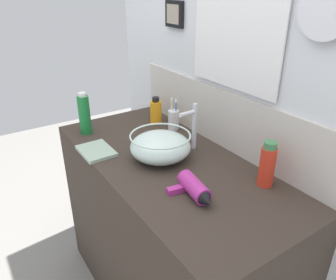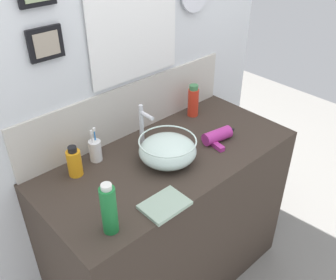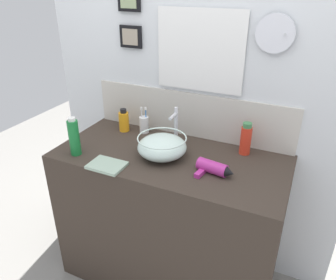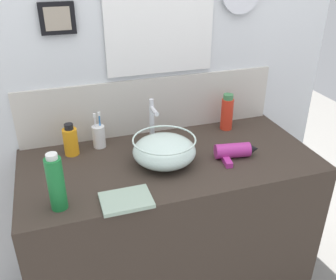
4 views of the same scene
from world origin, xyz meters
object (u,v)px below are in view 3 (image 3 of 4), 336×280
object	(u,v)px
glass_bowl_sink	(162,147)
hand_towel	(107,165)
soap_dispenser	(74,137)
shampoo_bottle	(124,121)
spray_bottle	(246,139)
hair_drier	(214,168)
faucet	(175,124)
toothbrush_cup	(144,124)

from	to	relation	value
glass_bowl_sink	hand_towel	xyz separation A→B (m)	(-0.22, -0.23, -0.06)
glass_bowl_sink	soap_dispenser	world-z (taller)	soap_dispenser
glass_bowl_sink	shampoo_bottle	xyz separation A→B (m)	(-0.38, 0.21, 0.00)
spray_bottle	shampoo_bottle	bearing A→B (deg)	-178.29
soap_dispenser	spray_bottle	bearing A→B (deg)	25.41
shampoo_bottle	hand_towel	bearing A→B (deg)	-69.99
hair_drier	shampoo_bottle	xyz separation A→B (m)	(-0.71, 0.26, 0.04)
hair_drier	hand_towel	distance (m)	0.58
glass_bowl_sink	soap_dispenser	xyz separation A→B (m)	(-0.47, -0.18, 0.04)
spray_bottle	hand_towel	world-z (taller)	spray_bottle
faucet	toothbrush_cup	xyz separation A→B (m)	(-0.25, 0.06, -0.08)
glass_bowl_sink	hair_drier	size ratio (longest dim) A/B	1.34
glass_bowl_sink	faucet	xyz separation A→B (m)	(0.00, 0.19, 0.07)
hair_drier	spray_bottle	bearing A→B (deg)	71.96
glass_bowl_sink	hand_towel	size ratio (longest dim) A/B	1.45
spray_bottle	shampoo_bottle	size ratio (longest dim) A/B	1.25
faucet	soap_dispenser	bearing A→B (deg)	-141.67
hair_drier	toothbrush_cup	bearing A→B (deg)	152.74
glass_bowl_sink	faucet	distance (m)	0.20
toothbrush_cup	shampoo_bottle	xyz separation A→B (m)	(-0.13, -0.03, 0.01)
hair_drier	shampoo_bottle	world-z (taller)	shampoo_bottle
hair_drier	hand_towel	size ratio (longest dim) A/B	1.08
toothbrush_cup	shampoo_bottle	bearing A→B (deg)	-166.15
glass_bowl_sink	spray_bottle	distance (m)	0.48
soap_dispenser	shampoo_bottle	size ratio (longest dim) A/B	1.49
hand_towel	faucet	bearing A→B (deg)	61.48
soap_dispenser	hand_towel	size ratio (longest dim) A/B	1.18
hair_drier	spray_bottle	world-z (taller)	spray_bottle
soap_dispenser	glass_bowl_sink	bearing A→B (deg)	21.46
spray_bottle	shampoo_bottle	xyz separation A→B (m)	(-0.80, -0.02, -0.02)
glass_bowl_sink	hair_drier	xyz separation A→B (m)	(0.33, -0.05, -0.03)
faucet	shampoo_bottle	size ratio (longest dim) A/B	1.51
faucet	spray_bottle	size ratio (longest dim) A/B	1.21
shampoo_bottle	glass_bowl_sink	bearing A→B (deg)	-29.04
glass_bowl_sink	hair_drier	world-z (taller)	glass_bowl_sink
glass_bowl_sink	soap_dispenser	size ratio (longest dim) A/B	1.22
soap_dispenser	hand_towel	world-z (taller)	soap_dispenser
glass_bowl_sink	shampoo_bottle	bearing A→B (deg)	150.96
hand_towel	glass_bowl_sink	bearing A→B (deg)	45.34
glass_bowl_sink	faucet	bearing A→B (deg)	90.00
faucet	shampoo_bottle	distance (m)	0.39
toothbrush_cup	spray_bottle	size ratio (longest dim) A/B	0.92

